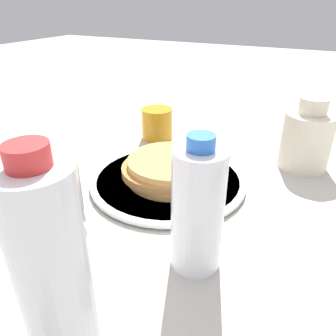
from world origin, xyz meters
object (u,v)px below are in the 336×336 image
(plate, at_px, (168,180))
(water_bottle_mid, at_px, (54,274))
(juice_glass, at_px, (157,124))
(pancake_stack, at_px, (169,169))
(water_bottle_near, at_px, (198,209))
(cream_jug, at_px, (307,139))

(plate, relative_size, water_bottle_mid, 1.28)
(plate, bearing_deg, water_bottle_mid, 10.58)
(plate, height_order, juice_glass, juice_glass)
(pancake_stack, xyz_separation_m, water_bottle_mid, (0.35, 0.06, 0.08))
(juice_glass, bearing_deg, water_bottle_near, 35.04)
(cream_jug, bearing_deg, plate, -49.35)
(water_bottle_mid, bearing_deg, plate, -169.42)
(juice_glass, distance_m, cream_jug, 0.35)
(water_bottle_mid, bearing_deg, pancake_stack, -169.64)
(juice_glass, relative_size, water_bottle_near, 0.41)
(juice_glass, relative_size, cream_jug, 0.52)
(water_bottle_near, height_order, water_bottle_mid, water_bottle_mid)
(water_bottle_mid, bearing_deg, water_bottle_near, 160.35)
(plate, height_order, pancake_stack, pancake_stack)
(juice_glass, bearing_deg, cream_jug, 89.45)
(plate, relative_size, water_bottle_near, 1.59)
(water_bottle_near, bearing_deg, juice_glass, -144.96)
(water_bottle_near, bearing_deg, cream_jug, 165.60)
(plate, height_order, water_bottle_near, water_bottle_near)
(cream_jug, xyz_separation_m, water_bottle_mid, (0.54, -0.16, 0.05))
(cream_jug, bearing_deg, pancake_stack, -49.43)
(pancake_stack, bearing_deg, plate, -36.04)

